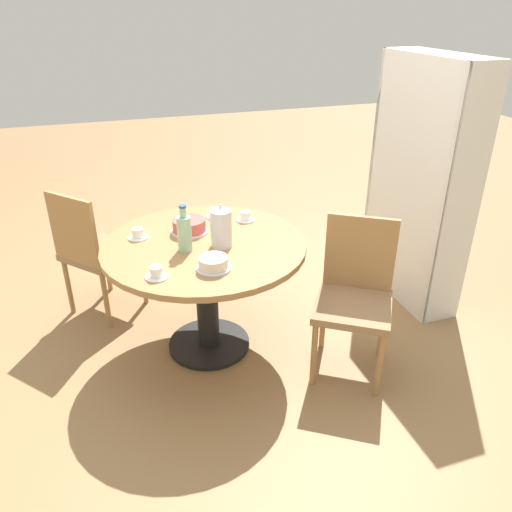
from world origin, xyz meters
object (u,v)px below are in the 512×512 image
bookshelf (417,189)px  water_bottle (184,232)px  cake_main (189,226)px  cake_second (213,264)px  coffee_pot (221,227)px  chair_b (94,250)px  cup_a (138,234)px  cup_c (215,214)px  chair_a (355,294)px  cup_d (245,217)px  cup_b (156,273)px

bookshelf → water_bottle: size_ratio=6.31×
cake_main → cake_second: 0.50m
coffee_pot → chair_b: bearing=-134.3°
cup_a → cup_c: (-0.16, 0.51, 0.00)m
chair_b → water_bottle: bearing=175.8°
chair_b → bookshelf: bookshelf is taller
cake_second → cup_a: size_ratio=1.54×
chair_a → cup_d: size_ratio=7.65×
water_bottle → cup_c: (-0.41, 0.28, -0.08)m
chair_b → water_bottle: 0.91m
coffee_pot → cup_d: (-0.31, 0.24, -0.09)m
chair_a → cake_main: (-0.61, -0.81, 0.28)m
chair_a → cup_c: size_ratio=7.65×
bookshelf → cake_second: size_ratio=9.20×
bookshelf → cup_d: size_ratio=14.16×
cake_second → coffee_pot: bearing=156.0°
chair_a → cup_d: 0.85m
bookshelf → chair_a: bearing=128.9°
cup_b → coffee_pot: bearing=121.0°
coffee_pot → cup_a: size_ratio=2.15×
coffee_pot → cup_c: 0.44m
cup_b → cup_c: size_ratio=1.00×
water_bottle → cake_main: water_bottle is taller
cake_second → cup_d: size_ratio=1.54×
bookshelf → coffee_pot: bookshelf is taller
bookshelf → cake_main: bearing=91.1°
chair_a → cake_second: size_ratio=4.97×
cake_main → cup_d: (-0.06, 0.37, -0.01)m
chair_a → coffee_pot: size_ratio=3.56×
chair_a → cup_a: size_ratio=7.65×
chair_a → bookshelf: 1.07m
bookshelf → cup_c: size_ratio=14.16×
coffee_pot → cake_main: bearing=-151.4°
coffee_pot → cake_main: coffee_pot is taller
chair_a → cup_d: bearing=156.9°
cup_b → cup_d: size_ratio=1.00×
cup_a → cake_main: bearing=87.8°
coffee_pot → water_bottle: (-0.02, -0.21, -0.01)m
cake_second → cup_b: size_ratio=1.54×
bookshelf → cup_b: size_ratio=14.16×
chair_a → water_bottle: bearing=-169.5°
cup_a → coffee_pot: bearing=59.5°
coffee_pot → cake_second: 0.29m
cup_d → chair_b: bearing=-111.9°
water_bottle → cup_c: bearing=145.9°
cup_a → chair_a: bearing=60.9°
bookshelf → water_bottle: 1.70m
water_bottle → cup_d: water_bottle is taller
cake_main → cup_c: bearing=130.7°
bookshelf → water_bottle: (0.26, -1.68, 0.03)m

